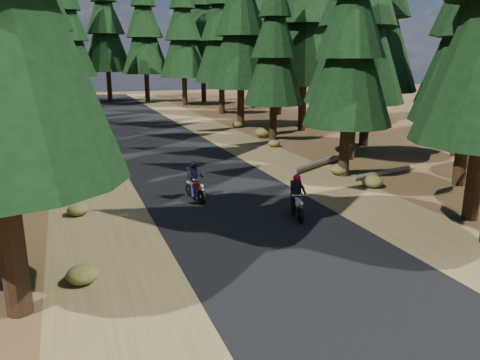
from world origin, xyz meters
name	(u,v)px	position (x,y,z in m)	size (l,w,h in m)	color
ground	(257,225)	(0.00, 0.00, 0.00)	(120.00, 120.00, 0.00)	#473019
road	(210,185)	(0.00, 5.00, 0.01)	(6.00, 100.00, 0.01)	black
shoulder_l	(94,197)	(-4.60, 5.00, 0.00)	(3.20, 100.00, 0.01)	brown
shoulder_r	(309,176)	(4.60, 5.00, 0.00)	(3.20, 100.00, 0.01)	brown
pine_forest	(139,15)	(-0.02, 21.05, 7.89)	(34.59, 55.08, 16.32)	black
log_near	(325,161)	(6.46, 6.72, 0.16)	(0.32, 0.32, 5.54)	#4C4233
log_far	(385,172)	(7.85, 3.91, 0.12)	(0.24, 0.24, 3.89)	#4C4233
understory_shrubs	(216,161)	(1.31, 8.28, 0.27)	(14.52, 30.89, 0.65)	#474C1E
rider_lead	(297,203)	(1.52, 0.20, 0.48)	(0.86, 1.68, 1.43)	white
rider_follow	(195,187)	(-1.11, 3.24, 0.49)	(0.78, 1.69, 1.45)	maroon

